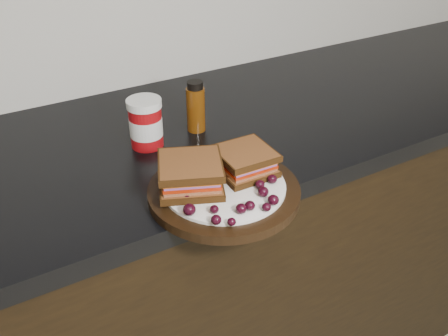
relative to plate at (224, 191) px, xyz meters
The scene contains 30 objects.
base_cabinets 0.55m from the plate, 71.33° to the left, with size 3.96×0.58×0.86m, color black.
countertop 0.28m from the plate, 71.33° to the left, with size 3.98×0.60×0.04m, color black.
plate is the anchor object (origin of this frame).
sandwich_left 0.07m from the plate, 154.73° to the left, with size 0.11×0.11×0.05m, color brown, non-canonical shape.
sandwich_right 0.07m from the plate, 18.34° to the left, with size 0.10×0.10×0.05m, color brown, non-canonical shape.
grape_0 0.11m from the plate, 152.96° to the right, with size 0.02×0.02×0.02m, color black.
grape_1 0.09m from the plate, 130.90° to the right, with size 0.02×0.02×0.01m, color black.
grape_2 0.12m from the plate, 126.30° to the right, with size 0.02×0.02×0.02m, color black.
grape_3 0.12m from the plate, 113.82° to the right, with size 0.01×0.01×0.01m, color black.
grape_4 0.09m from the plate, 100.93° to the right, with size 0.02×0.02×0.02m, color black.
grape_5 0.09m from the plate, 89.45° to the right, with size 0.02×0.02×0.02m, color black.
grape_6 0.11m from the plate, 77.29° to the right, with size 0.02×0.02×0.01m, color black.
grape_7 0.11m from the plate, 65.32° to the right, with size 0.02×0.02×0.02m, color black.
grape_8 0.08m from the plate, 57.06° to the right, with size 0.02×0.02×0.02m, color black.
grape_9 0.07m from the plate, 39.84° to the right, with size 0.02×0.02×0.02m, color black.
grape_10 0.09m from the plate, 26.21° to the right, with size 0.02×0.02×0.02m, color black.
grape_11 0.07m from the plate, ahead, with size 0.02×0.02×0.02m, color black.
grape_12 0.09m from the plate, ahead, with size 0.02×0.02×0.02m, color black.
grape_13 0.10m from the plate, 27.72° to the left, with size 0.02×0.02×0.02m, color black.
grape_14 0.08m from the plate, 37.69° to the left, with size 0.02×0.02×0.01m, color black.
grape_15 0.05m from the plate, 127.93° to the left, with size 0.02×0.02×0.02m, color black.
grape_16 0.07m from the plate, 153.51° to the left, with size 0.02×0.02×0.02m, color black.
grape_17 0.07m from the plate, 158.99° to the left, with size 0.02×0.02×0.02m, color black.
grape_18 0.09m from the plate, behind, with size 0.02×0.02×0.02m, color black.
grape_19 0.09m from the plate, behind, with size 0.02×0.02×0.02m, color black.
grape_20 0.06m from the plate, 163.48° to the left, with size 0.02×0.02×0.02m, color black.
grape_21 0.06m from the plate, 163.20° to the left, with size 0.02×0.02×0.02m, color black.
grape_22 0.07m from the plate, behind, with size 0.02×0.02×0.02m, color black.
condiment_jar 0.25m from the plate, 101.68° to the left, with size 0.07×0.07×0.11m, color maroon.
oil_bottle 0.27m from the plate, 73.81° to the left, with size 0.04×0.04×0.12m, color #512908.
Camera 1 is at (-0.46, 0.79, 1.44)m, focal length 40.00 mm.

